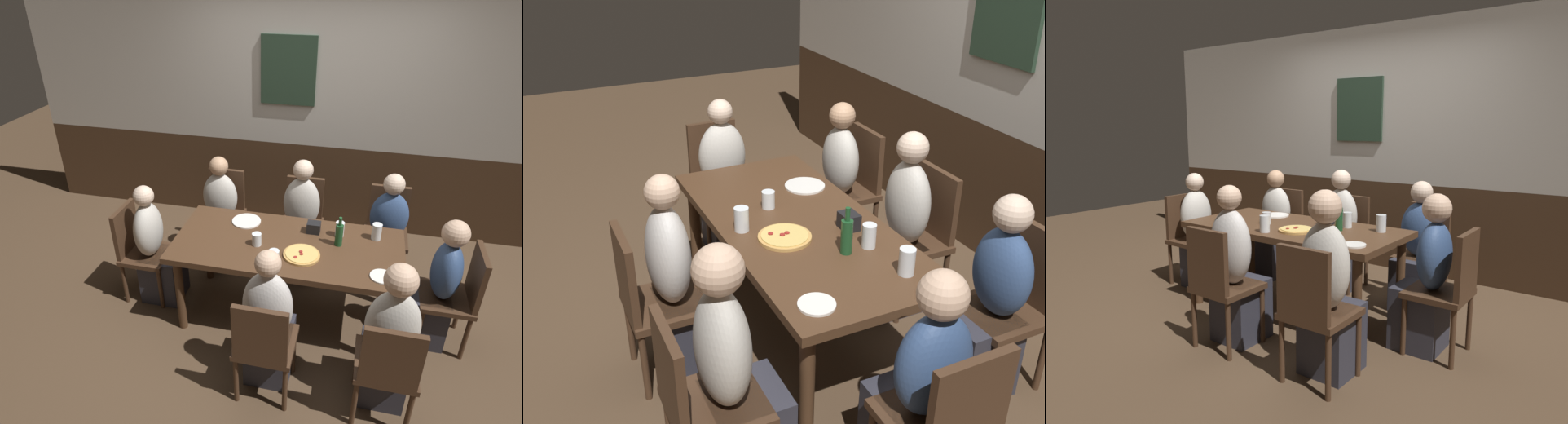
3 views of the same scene
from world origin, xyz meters
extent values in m
plane|color=#4C3826|center=(0.00, 0.00, 0.00)|extent=(12.00, 12.00, 0.00)
cube|color=#3D2819|center=(0.00, 1.65, 0.47)|extent=(6.40, 0.10, 0.95)
cube|color=#233828|center=(-0.31, 1.58, 1.73)|extent=(0.56, 0.03, 0.68)
cube|color=#472D1C|center=(0.00, 0.00, 0.71)|extent=(1.81, 0.85, 0.05)
cylinder|color=#472D1C|center=(-0.81, -0.35, 0.34)|extent=(0.07, 0.07, 0.69)
cylinder|color=#472D1C|center=(0.81, -0.35, 0.34)|extent=(0.07, 0.07, 0.69)
cylinder|color=#472D1C|center=(-0.81, 0.35, 0.34)|extent=(0.07, 0.07, 0.69)
cylinder|color=#472D1C|center=(0.81, 0.35, 0.34)|extent=(0.07, 0.07, 0.69)
cube|color=#422B1C|center=(0.00, -0.77, 0.43)|extent=(0.40, 0.40, 0.04)
cube|color=#422B1C|center=(0.00, -0.95, 0.67)|extent=(0.36, 0.04, 0.43)
cylinder|color=#422B1C|center=(-0.17, -0.60, 0.21)|extent=(0.04, 0.04, 0.41)
cylinder|color=#422B1C|center=(0.17, -0.60, 0.21)|extent=(0.04, 0.04, 0.41)
cylinder|color=#422B1C|center=(-0.17, -0.94, 0.21)|extent=(0.04, 0.04, 0.41)
cylinder|color=#422B1C|center=(0.17, -0.94, 0.21)|extent=(0.04, 0.04, 0.41)
cube|color=#422B1C|center=(-1.25, 0.00, 0.43)|extent=(0.40, 0.40, 0.04)
cube|color=#422B1C|center=(-1.43, 0.00, 0.67)|extent=(0.04, 0.36, 0.43)
cylinder|color=#422B1C|center=(-1.08, 0.17, 0.21)|extent=(0.04, 0.04, 0.41)
cylinder|color=#422B1C|center=(-1.08, -0.17, 0.21)|extent=(0.04, 0.04, 0.41)
cylinder|color=#422B1C|center=(-1.42, 0.17, 0.21)|extent=(0.04, 0.04, 0.41)
cylinder|color=#422B1C|center=(-1.42, -0.17, 0.21)|extent=(0.04, 0.04, 0.41)
cube|color=#422B1C|center=(0.00, 0.77, 0.43)|extent=(0.40, 0.40, 0.04)
cube|color=#422B1C|center=(0.00, 0.95, 0.67)|extent=(0.36, 0.04, 0.43)
cylinder|color=#422B1C|center=(0.17, 0.60, 0.21)|extent=(0.04, 0.04, 0.41)
cylinder|color=#422B1C|center=(-0.17, 0.60, 0.21)|extent=(0.04, 0.04, 0.41)
cylinder|color=#422B1C|center=(0.17, 0.94, 0.21)|extent=(0.04, 0.04, 0.41)
cylinder|color=#422B1C|center=(-0.17, 0.94, 0.21)|extent=(0.04, 0.04, 0.41)
cube|color=#422B1C|center=(0.80, -0.77, 0.43)|extent=(0.40, 0.40, 0.04)
cube|color=#422B1C|center=(0.80, -0.95, 0.67)|extent=(0.36, 0.04, 0.43)
cylinder|color=#422B1C|center=(0.63, -0.60, 0.21)|extent=(0.04, 0.04, 0.41)
cube|color=#422B1C|center=(0.80, 0.77, 0.43)|extent=(0.40, 0.40, 0.04)
cube|color=#422B1C|center=(0.80, 0.95, 0.67)|extent=(0.36, 0.04, 0.43)
cylinder|color=#422B1C|center=(0.97, 0.60, 0.21)|extent=(0.04, 0.04, 0.41)
cylinder|color=#422B1C|center=(0.63, 0.60, 0.21)|extent=(0.04, 0.04, 0.41)
cylinder|color=#422B1C|center=(0.97, 0.94, 0.21)|extent=(0.04, 0.04, 0.41)
cylinder|color=#422B1C|center=(0.63, 0.94, 0.21)|extent=(0.04, 0.04, 0.41)
cube|color=#422B1C|center=(1.25, 0.00, 0.43)|extent=(0.40, 0.40, 0.04)
cube|color=#422B1C|center=(1.43, 0.00, 0.67)|extent=(0.04, 0.36, 0.43)
cylinder|color=#422B1C|center=(1.08, 0.17, 0.21)|extent=(0.04, 0.04, 0.41)
cube|color=#422B1C|center=(-0.80, 0.77, 0.43)|extent=(0.40, 0.40, 0.04)
cube|color=#422B1C|center=(-0.80, 0.95, 0.67)|extent=(0.36, 0.04, 0.43)
cylinder|color=#422B1C|center=(-0.63, 0.60, 0.21)|extent=(0.04, 0.04, 0.41)
cylinder|color=#422B1C|center=(-0.97, 0.60, 0.21)|extent=(0.04, 0.04, 0.41)
cylinder|color=#422B1C|center=(-0.63, 0.94, 0.21)|extent=(0.04, 0.04, 0.41)
cylinder|color=#422B1C|center=(-0.97, 0.94, 0.21)|extent=(0.04, 0.04, 0.41)
cube|color=#2D2D38|center=(0.00, -0.64, 0.23)|extent=(0.32, 0.34, 0.45)
ellipsoid|color=silver|center=(0.00, -0.73, 0.72)|extent=(0.34, 0.22, 0.54)
sphere|color=#DBB293|center=(0.00, -0.73, 1.07)|extent=(0.17, 0.17, 0.17)
cube|color=#2D2D38|center=(-1.12, 0.00, 0.23)|extent=(0.34, 0.32, 0.45)
ellipsoid|color=beige|center=(-1.21, 0.00, 0.70)|extent=(0.22, 0.34, 0.49)
sphere|color=beige|center=(-1.21, 0.00, 1.02)|extent=(0.17, 0.17, 0.17)
cube|color=#2D2D38|center=(0.00, 0.64, 0.23)|extent=(0.32, 0.34, 0.45)
ellipsoid|color=beige|center=(0.00, 0.73, 0.71)|extent=(0.34, 0.22, 0.52)
sphere|color=beige|center=(0.00, 0.73, 1.06)|extent=(0.18, 0.18, 0.18)
ellipsoid|color=beige|center=(0.80, -0.73, 0.72)|extent=(0.34, 0.22, 0.54)
sphere|color=#DBB293|center=(0.80, -0.73, 1.08)|extent=(0.21, 0.21, 0.21)
cube|color=#2D2D38|center=(0.80, 0.64, 0.23)|extent=(0.32, 0.34, 0.45)
ellipsoid|color=#334C7A|center=(0.80, 0.73, 0.69)|extent=(0.34, 0.22, 0.47)
sphere|color=beige|center=(0.80, 0.73, 1.01)|extent=(0.19, 0.19, 0.19)
ellipsoid|color=#334C7A|center=(1.21, 0.00, 0.69)|extent=(0.22, 0.34, 0.48)
sphere|color=#DBB293|center=(1.21, 0.00, 1.01)|extent=(0.20, 0.20, 0.20)
cube|color=#2D2D38|center=(-0.80, 0.64, 0.23)|extent=(0.32, 0.34, 0.45)
ellipsoid|color=beige|center=(-0.80, 0.73, 0.69)|extent=(0.34, 0.22, 0.48)
sphere|color=tan|center=(-0.80, 0.73, 1.01)|extent=(0.18, 0.18, 0.18)
cylinder|color=tan|center=(0.13, -0.14, 0.75)|extent=(0.28, 0.28, 0.02)
cylinder|color=#DBB760|center=(0.13, -0.14, 0.76)|extent=(0.25, 0.25, 0.01)
cylinder|color=maroon|center=(0.12, -0.12, 0.77)|extent=(0.03, 0.03, 0.00)
cylinder|color=maroon|center=(0.10, -0.20, 0.77)|extent=(0.03, 0.03, 0.00)
cylinder|color=maroon|center=(0.13, -0.15, 0.77)|extent=(0.03, 0.03, 0.00)
cylinder|color=silver|center=(0.68, 0.23, 0.81)|extent=(0.08, 0.08, 0.13)
cylinder|color=#331E14|center=(0.68, 0.23, 0.78)|extent=(0.07, 0.07, 0.08)
cylinder|color=silver|center=(0.39, 0.21, 0.80)|extent=(0.07, 0.07, 0.13)
cylinder|color=#C6842D|center=(0.39, 0.21, 0.79)|extent=(0.06, 0.06, 0.10)
cylinder|color=silver|center=(-0.05, -0.31, 0.81)|extent=(0.08, 0.08, 0.13)
cylinder|color=silver|center=(-0.05, -0.31, 0.78)|extent=(0.07, 0.07, 0.07)
cylinder|color=silver|center=(-0.24, -0.07, 0.79)|extent=(0.08, 0.08, 0.10)
cylinder|color=gold|center=(-0.24, -0.07, 0.77)|extent=(0.07, 0.07, 0.06)
cylinder|color=#194723|center=(0.39, 0.08, 0.83)|extent=(0.06, 0.06, 0.18)
cylinder|color=#194723|center=(0.39, 0.08, 0.96)|extent=(0.03, 0.03, 0.07)
cylinder|color=white|center=(-0.40, 0.25, 0.75)|extent=(0.25, 0.25, 0.01)
cylinder|color=white|center=(0.73, -0.27, 0.75)|extent=(0.17, 0.17, 0.01)
cube|color=black|center=(0.18, 0.22, 0.79)|extent=(0.11, 0.09, 0.09)
camera|label=1|loc=(0.48, -2.92, 2.73)|focal=30.84mm
camera|label=2|loc=(2.67, -1.33, 2.31)|focal=42.65mm
camera|label=3|loc=(2.33, -3.00, 1.56)|focal=32.42mm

